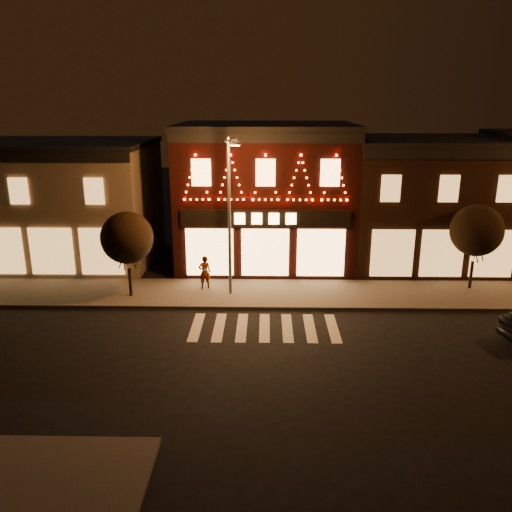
{
  "coord_description": "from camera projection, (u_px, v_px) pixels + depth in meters",
  "views": [
    {
      "loc": [
        0.04,
        -16.94,
        9.62
      ],
      "look_at": [
        -0.38,
        4.0,
        3.29
      ],
      "focal_mm": 36.46,
      "sensor_mm": 36.0,
      "label": 1
    }
  ],
  "objects": [
    {
      "name": "sidewalk_far",
      "position": [
        304.0,
        294.0,
        26.6
      ],
      "size": [
        44.0,
        4.0,
        0.15
      ],
      "primitive_type": "cube",
      "color": "#47423D",
      "rests_on": "ground"
    },
    {
      "name": "tree_right",
      "position": [
        477.0,
        231.0,
        26.36
      ],
      "size": [
        2.64,
        2.64,
        4.41
      ],
      "rotation": [
        0.0,
        0.0,
        0.07
      ],
      "color": "black",
      "rests_on": "sidewalk_far"
    },
    {
      "name": "streetlamp_mid",
      "position": [
        230.0,
        206.0,
        24.93
      ],
      "size": [
        0.75,
        1.78,
        7.79
      ],
      "rotation": [
        0.0,
        0.0,
        -0.26
      ],
      "color": "#59595E",
      "rests_on": "sidewalk_far"
    },
    {
      "name": "pedestrian",
      "position": [
        205.0,
        272.0,
        26.93
      ],
      "size": [
        0.74,
        0.59,
        1.76
      ],
      "primitive_type": "imported",
      "rotation": [
        0.0,
        0.0,
        3.44
      ],
      "color": "gray",
      "rests_on": "sidewalk_far"
    },
    {
      "name": "building_left",
      "position": [
        52.0,
        202.0,
        31.58
      ],
      "size": [
        12.2,
        8.28,
        7.3
      ],
      "color": "#796956",
      "rests_on": "ground"
    },
    {
      "name": "building_right_a",
      "position": [
        424.0,
        201.0,
        31.12
      ],
      "size": [
        9.2,
        8.28,
        7.5
      ],
      "color": "black",
      "rests_on": "ground"
    },
    {
      "name": "tree_left",
      "position": [
        127.0,
        238.0,
        25.32
      ],
      "size": [
        2.56,
        2.56,
        4.28
      ],
      "rotation": [
        0.0,
        0.0,
        -0.24
      ],
      "color": "black",
      "rests_on": "sidewalk_far"
    },
    {
      "name": "building_pulp",
      "position": [
        266.0,
        194.0,
        31.17
      ],
      "size": [
        10.2,
        8.34,
        8.3
      ],
      "color": "black",
      "rests_on": "ground"
    },
    {
      "name": "ground",
      "position": [
        264.0,
        374.0,
        19.0
      ],
      "size": [
        120.0,
        120.0,
        0.0
      ],
      "primitive_type": "plane",
      "color": "black",
      "rests_on": "ground"
    }
  ]
}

